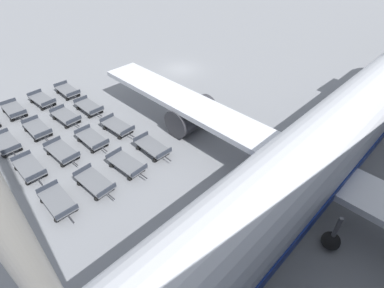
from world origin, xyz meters
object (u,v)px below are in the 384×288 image
at_px(baggage_dolly_row_near_col_b, 6,143).
at_px(baggage_dolly_row_mid_b_col_a, 42,100).
at_px(baggage_dolly_row_mid_a_col_b, 37,129).
at_px(baggage_dolly_row_near_col_d, 58,202).
at_px(baggage_dolly_row_near_col_c, 30,168).
at_px(baggage_dolly_row_far_col_b, 89,107).
at_px(baggage_dolly_row_far_col_d, 153,147).
at_px(airplane, 321,148).
at_px(baggage_dolly_row_mid_b_col_d, 127,164).
at_px(baggage_dolly_row_far_col_a, 68,91).
at_px(baggage_dolly_row_far_col_c, 118,127).
at_px(baggage_dolly_row_mid_a_col_d, 95,183).
at_px(baggage_dolly_row_mid_a_col_a, 14,110).
at_px(baggage_dolly_row_mid_b_col_c, 92,139).
at_px(baggage_dolly_row_mid_b_col_b, 66,117).
at_px(baggage_dolly_row_mid_a_col_c, 62,152).

distance_m(baggage_dolly_row_near_col_b, baggage_dolly_row_mid_b_col_a, 6.91).
bearing_deg(baggage_dolly_row_mid_a_col_b, baggage_dolly_row_near_col_d, -7.43).
bearing_deg(baggage_dolly_row_near_col_c, baggage_dolly_row_far_col_b, 129.68).
bearing_deg(baggage_dolly_row_near_col_c, baggage_dolly_row_far_col_d, 68.43).
relative_size(airplane, baggage_dolly_row_far_col_b, 12.17).
relative_size(baggage_dolly_row_mid_b_col_d, baggage_dolly_row_far_col_a, 1.00).
xyz_separation_m(airplane, baggage_dolly_row_far_col_d, (-9.71, -6.63, -2.95)).
bearing_deg(baggage_dolly_row_near_col_c, baggage_dolly_row_far_col_c, 97.52).
bearing_deg(baggage_dolly_row_far_col_a, baggage_dolly_row_mid_a_col_d, -11.92).
height_order(baggage_dolly_row_near_col_b, baggage_dolly_row_mid_a_col_a, same).
height_order(airplane, baggage_dolly_row_mid_b_col_c, airplane).
xyz_separation_m(baggage_dolly_row_mid_b_col_d, baggage_dolly_row_far_col_a, (-13.81, 0.39, 0.00)).
bearing_deg(baggage_dolly_row_mid_a_col_d, baggage_dolly_row_near_col_c, -143.00).
bearing_deg(baggage_dolly_row_mid_b_col_c, baggage_dolly_row_mid_b_col_b, -173.13).
relative_size(baggage_dolly_row_mid_b_col_a, baggage_dolly_row_mid_b_col_b, 1.00).
xyz_separation_m(airplane, baggage_dolly_row_far_col_c, (-13.97, -7.54, -2.95)).
relative_size(baggage_dolly_row_mid_a_col_d, baggage_dolly_row_mid_b_col_d, 1.00).
bearing_deg(baggage_dolly_row_far_col_d, baggage_dolly_row_near_col_b, -129.55).
distance_m(baggage_dolly_row_mid_b_col_a, baggage_dolly_row_far_col_a, 2.64).
distance_m(baggage_dolly_row_mid_b_col_d, baggage_dolly_row_far_col_d, 2.58).
bearing_deg(baggage_dolly_row_mid_a_col_d, baggage_dolly_row_near_col_b, -155.05).
bearing_deg(baggage_dolly_row_near_col_d, baggage_dolly_row_far_col_c, 128.39).
xyz_separation_m(airplane, baggage_dolly_row_far_col_a, (-22.96, -8.77, -2.95)).
bearing_deg(baggage_dolly_row_near_col_d, baggage_dolly_row_mid_b_col_d, 96.14).
bearing_deg(baggage_dolly_row_near_col_c, baggage_dolly_row_mid_b_col_d, 56.41).
relative_size(baggage_dolly_row_near_col_b, baggage_dolly_row_mid_b_col_b, 1.00).
distance_m(baggage_dolly_row_mid_a_col_d, baggage_dolly_row_far_col_a, 14.49).
relative_size(baggage_dolly_row_mid_b_col_c, baggage_dolly_row_far_col_a, 1.00).
xyz_separation_m(baggage_dolly_row_mid_a_col_c, baggage_dolly_row_mid_b_col_a, (-9.19, 1.08, 0.00)).
bearing_deg(baggage_dolly_row_mid_b_col_a, airplane, 26.75).
bearing_deg(baggage_dolly_row_mid_a_col_a, baggage_dolly_row_mid_a_col_b, 11.20).
bearing_deg(baggage_dolly_row_near_col_b, baggage_dolly_row_mid_a_col_b, 102.95).
distance_m(airplane, baggage_dolly_row_far_col_c, 16.14).
distance_m(baggage_dolly_row_mid_a_col_c, baggage_dolly_row_far_col_d, 6.90).
relative_size(airplane, baggage_dolly_row_mid_b_col_a, 12.16).
distance_m(baggage_dolly_row_near_col_d, baggage_dolly_row_mid_b_col_c, 6.60).
xyz_separation_m(baggage_dolly_row_near_col_c, baggage_dolly_row_mid_b_col_b, (-5.21, 4.39, 0.00)).
height_order(baggage_dolly_row_mid_b_col_a, baggage_dolly_row_mid_b_col_c, same).
bearing_deg(baggage_dolly_row_far_col_c, baggage_dolly_row_mid_b_col_b, -144.63).
height_order(airplane, baggage_dolly_row_far_col_c, airplane).
bearing_deg(baggage_dolly_row_near_col_d, baggage_dolly_row_far_col_a, 158.86).
distance_m(baggage_dolly_row_near_col_c, baggage_dolly_row_mid_a_col_d, 5.28).
bearing_deg(baggage_dolly_row_near_col_c, baggage_dolly_row_mid_a_col_a, 174.27).
bearing_deg(airplane, baggage_dolly_row_near_col_b, -137.62).
bearing_deg(baggage_dolly_row_near_col_d, baggage_dolly_row_mid_b_col_b, 158.54).
bearing_deg(baggage_dolly_row_far_col_b, baggage_dolly_row_mid_a_col_d, -19.80).
bearing_deg(baggage_dolly_row_mid_b_col_c, baggage_dolly_row_near_col_c, -83.26).
xyz_separation_m(airplane, baggage_dolly_row_near_col_d, (-8.60, -14.32, -2.95)).
height_order(baggage_dolly_row_near_col_d, baggage_dolly_row_mid_b_col_a, same).
height_order(baggage_dolly_row_mid_a_col_a, baggage_dolly_row_mid_b_col_a, same).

